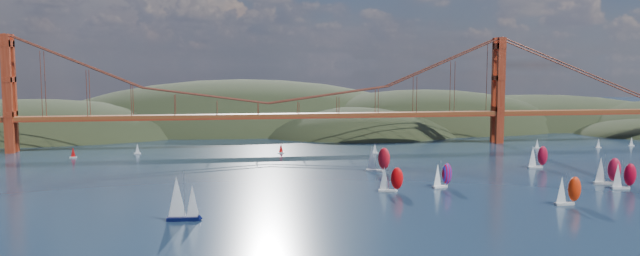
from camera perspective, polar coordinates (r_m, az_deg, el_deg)
The scene contains 17 objects.
headlands at distance 414.70m, azimuth 0.55°, elevation -1.60°, with size 725.00×225.00×96.00m.
bridge at distance 308.36m, azimuth -5.10°, elevation 4.17°, with size 552.00×12.00×55.00m.
sloop_navy at distance 168.41m, azimuth -12.56°, elevation -6.36°, with size 8.54×4.97×13.11m.
racer_0 at distance 202.85m, azimuth 6.45°, elevation -4.63°, with size 8.08×4.40×9.05m.
racer_1 at distance 196.87m, azimuth 21.71°, elevation -5.27°, with size 8.27×3.49×9.42m.
racer_2 at distance 229.36m, azimuth 26.00°, elevation -3.91°, with size 8.40×3.50×9.59m.
racer_3 at distance 262.60m, azimuth 19.26°, elevation -2.46°, with size 8.66×3.75×9.84m.
racer_4 at distance 235.91m, azimuth 24.77°, elevation -3.51°, with size 9.21×4.59×10.36m.
racer_5 at distance 239.92m, azimuth 5.29°, elevation -2.82°, with size 9.47×7.05×10.67m.
racer_rwb at distance 212.74m, azimuth 11.10°, elevation -4.21°, with size 8.12×5.44×9.08m.
distant_boat_2 at distance 295.56m, azimuth -21.64°, elevation -2.09°, with size 3.00×2.00×4.70m.
distant_boat_3 at distance 299.13m, azimuth -16.36°, elevation -1.83°, with size 3.00×2.00×4.70m.
distant_boat_4 at distance 323.36m, azimuth 19.24°, elevation -1.36°, with size 3.00×2.00×4.70m.
distant_boat_5 at distance 336.60m, azimuth 24.11°, elevation -1.28°, with size 3.00×2.00×4.70m.
distant_boat_6 at distance 351.70m, azimuth 26.59°, elevation -1.10°, with size 3.00×2.00×4.70m.
distant_boat_8 at distance 289.38m, azimuth 5.04°, elevation -1.87°, with size 3.00×2.00×4.70m.
distant_boat_9 at distance 289.66m, azimuth -3.59°, elevation -1.85°, with size 3.00×2.00×4.70m.
Camera 1 is at (-21.17, -127.62, 40.80)m, focal length 35.00 mm.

